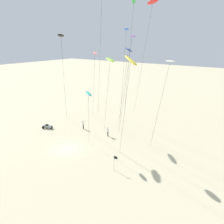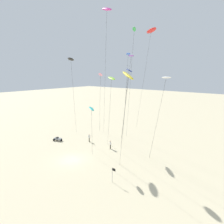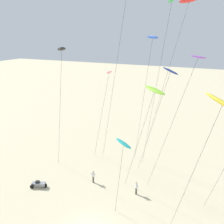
{
  "view_description": "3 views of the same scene",
  "coord_description": "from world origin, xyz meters",
  "px_view_note": "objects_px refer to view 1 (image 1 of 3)",
  "views": [
    {
      "loc": [
        25.37,
        -23.03,
        16.51
      ],
      "look_at": [
        3.1,
        7.66,
        4.75
      ],
      "focal_mm": 37.78,
      "sensor_mm": 36.0,
      "label": 1
    },
    {
      "loc": [
        24.2,
        -18.73,
        14.5
      ],
      "look_at": [
        3.23,
        6.91,
        7.63
      ],
      "focal_mm": 30.42,
      "sensor_mm": 36.0,
      "label": 2
    },
    {
      "loc": [
        12.04,
        -19.99,
        19.12
      ],
      "look_at": [
        -0.01,
        5.4,
        10.8
      ],
      "focal_mm": 44.56,
      "sensor_mm": 36.0,
      "label": 3
    }
  ],
  "objects_px": {
    "kite_navy": "(128,51)",
    "kite_blue": "(126,30)",
    "kite_purple": "(132,41)",
    "kite_white": "(170,63)",
    "kite_yellow": "(131,61)",
    "kite_green": "(134,4)",
    "kite_flyer_middle": "(83,124)",
    "kite_lime": "(110,60)",
    "kite_flyer_nearest": "(108,132)",
    "kite_black": "(61,36)",
    "kite_red": "(152,3)",
    "kite_pink": "(95,54)",
    "beach_buggy": "(47,126)",
    "marker_flag": "(115,160)",
    "kite_teal": "(88,94)"
  },
  "relations": [
    {
      "from": "kite_lime",
      "to": "kite_flyer_middle",
      "type": "relative_size",
      "value": 8.37
    },
    {
      "from": "kite_navy",
      "to": "marker_flag",
      "type": "relative_size",
      "value": 7.33
    },
    {
      "from": "kite_purple",
      "to": "kite_black",
      "type": "bearing_deg",
      "value": 176.84
    },
    {
      "from": "kite_blue",
      "to": "kite_lime",
      "type": "bearing_deg",
      "value": -70.5
    },
    {
      "from": "kite_flyer_middle",
      "to": "kite_purple",
      "type": "bearing_deg",
      "value": -12.98
    },
    {
      "from": "kite_purple",
      "to": "kite_navy",
      "type": "height_order",
      "value": "kite_purple"
    },
    {
      "from": "kite_blue",
      "to": "beach_buggy",
      "type": "distance_m",
      "value": 23.25
    },
    {
      "from": "kite_purple",
      "to": "kite_pink",
      "type": "relative_size",
      "value": 1.17
    },
    {
      "from": "kite_lime",
      "to": "kite_flyer_middle",
      "type": "xyz_separation_m",
      "value": [
        -8.52,
        2.87,
        -12.66
      ]
    },
    {
      "from": "kite_black",
      "to": "beach_buggy",
      "type": "height_order",
      "value": "kite_black"
    },
    {
      "from": "kite_white",
      "to": "kite_blue",
      "type": "height_order",
      "value": "kite_blue"
    },
    {
      "from": "kite_flyer_nearest",
      "to": "kite_flyer_middle",
      "type": "distance_m",
      "value": 5.99
    },
    {
      "from": "kite_navy",
      "to": "kite_blue",
      "type": "distance_m",
      "value": 7.03
    },
    {
      "from": "kite_navy",
      "to": "kite_blue",
      "type": "bearing_deg",
      "value": 126.41
    },
    {
      "from": "kite_navy",
      "to": "kite_pink",
      "type": "bearing_deg",
      "value": 172.14
    },
    {
      "from": "beach_buggy",
      "to": "kite_white",
      "type": "bearing_deg",
      "value": 3.34
    },
    {
      "from": "kite_green",
      "to": "kite_flyer_middle",
      "type": "distance_m",
      "value": 22.86
    },
    {
      "from": "kite_navy",
      "to": "kite_lime",
      "type": "relative_size",
      "value": 1.1
    },
    {
      "from": "kite_lime",
      "to": "kite_red",
      "type": "height_order",
      "value": "kite_red"
    },
    {
      "from": "kite_lime",
      "to": "beach_buggy",
      "type": "height_order",
      "value": "kite_lime"
    },
    {
      "from": "kite_green",
      "to": "kite_black",
      "type": "xyz_separation_m",
      "value": [
        -10.38,
        -6.48,
        -4.88
      ]
    },
    {
      "from": "kite_white",
      "to": "kite_flyer_nearest",
      "type": "bearing_deg",
      "value": 168.18
    },
    {
      "from": "kite_white",
      "to": "kite_yellow",
      "type": "relative_size",
      "value": 0.94
    },
    {
      "from": "kite_green",
      "to": "kite_white",
      "type": "bearing_deg",
      "value": -35.92
    },
    {
      "from": "kite_white",
      "to": "kite_lime",
      "type": "distance_m",
      "value": 9.06
    },
    {
      "from": "beach_buggy",
      "to": "kite_flyer_middle",
      "type": "bearing_deg",
      "value": 34.17
    },
    {
      "from": "kite_blue",
      "to": "marker_flag",
      "type": "bearing_deg",
      "value": -61.17
    },
    {
      "from": "kite_pink",
      "to": "kite_black",
      "type": "xyz_separation_m",
      "value": [
        -3.54,
        -4.69,
        3.06
      ]
    },
    {
      "from": "kite_white",
      "to": "beach_buggy",
      "type": "height_order",
      "value": "kite_white"
    },
    {
      "from": "kite_green",
      "to": "kite_flyer_middle",
      "type": "xyz_separation_m",
      "value": [
        -7.83,
        -4.51,
        -21.0
      ]
    },
    {
      "from": "kite_lime",
      "to": "beach_buggy",
      "type": "relative_size",
      "value": 6.58
    },
    {
      "from": "kite_flyer_middle",
      "to": "kite_white",
      "type": "bearing_deg",
      "value": -8.26
    },
    {
      "from": "kite_purple",
      "to": "kite_black",
      "type": "xyz_separation_m",
      "value": [
        -14.64,
        0.81,
        0.79
      ]
    },
    {
      "from": "kite_purple",
      "to": "kite_red",
      "type": "bearing_deg",
      "value": 105.18
    },
    {
      "from": "kite_navy",
      "to": "kite_flyer_nearest",
      "type": "xyz_separation_m",
      "value": [
        -2.84,
        -1.75,
        -13.79
      ]
    },
    {
      "from": "kite_yellow",
      "to": "kite_pink",
      "type": "bearing_deg",
      "value": 143.64
    },
    {
      "from": "kite_black",
      "to": "kite_red",
      "type": "relative_size",
      "value": 0.75
    },
    {
      "from": "kite_white",
      "to": "kite_green",
      "type": "distance_m",
      "value": 14.61
    },
    {
      "from": "kite_flyer_nearest",
      "to": "marker_flag",
      "type": "height_order",
      "value": "marker_flag"
    },
    {
      "from": "kite_green",
      "to": "kite_lime",
      "type": "xyz_separation_m",
      "value": [
        0.69,
        -7.38,
        -8.35
      ]
    },
    {
      "from": "kite_red",
      "to": "kite_green",
      "type": "bearing_deg",
      "value": -102.53
    },
    {
      "from": "kite_purple",
      "to": "kite_yellow",
      "type": "distance_m",
      "value": 5.91
    },
    {
      "from": "kite_pink",
      "to": "kite_teal",
      "type": "relative_size",
      "value": 1.6
    },
    {
      "from": "kite_white",
      "to": "kite_flyer_nearest",
      "type": "xyz_separation_m",
      "value": [
        -11.59,
        2.43,
        -12.71
      ]
    },
    {
      "from": "kite_navy",
      "to": "kite_red",
      "type": "distance_m",
      "value": 10.85
    },
    {
      "from": "kite_flyer_middle",
      "to": "kite_flyer_nearest",
      "type": "bearing_deg",
      "value": -1.19
    },
    {
      "from": "kite_pink",
      "to": "kite_lime",
      "type": "distance_m",
      "value": 9.38
    },
    {
      "from": "kite_pink",
      "to": "kite_flyer_middle",
      "type": "bearing_deg",
      "value": -110.01
    },
    {
      "from": "kite_pink",
      "to": "kite_flyer_middle",
      "type": "relative_size",
      "value": 8.75
    },
    {
      "from": "kite_purple",
      "to": "kite_white",
      "type": "relative_size",
      "value": 1.21
    }
  ]
}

